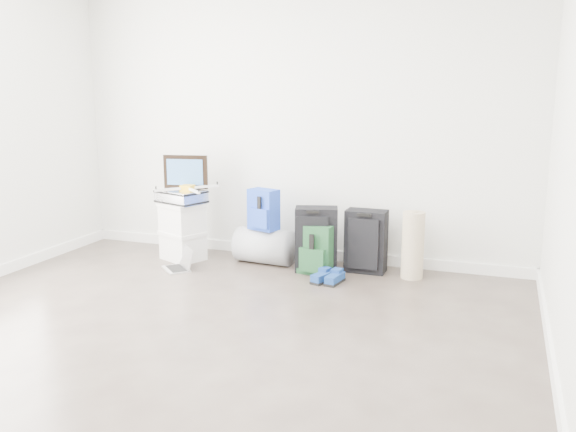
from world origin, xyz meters
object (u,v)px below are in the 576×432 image
at_px(boxes_stack, 183,231).
at_px(large_suitcase, 316,239).
at_px(laptop, 180,264).
at_px(carry_on, 366,241).
at_px(duffel_bag, 265,246).
at_px(briefcase, 181,196).

relative_size(boxes_stack, large_suitcase, 0.96).
bearing_deg(laptop, carry_on, 60.60).
height_order(boxes_stack, large_suitcase, large_suitcase).
xyz_separation_m(duffel_bag, carry_on, (0.96, 0.04, 0.12)).
bearing_deg(duffel_bag, boxes_stack, -164.26).
bearing_deg(carry_on, boxes_stack, -173.20).
bearing_deg(large_suitcase, briefcase, 167.06).
relative_size(duffel_bag, large_suitcase, 0.92).
bearing_deg(large_suitcase, boxes_stack, 167.06).
height_order(briefcase, large_suitcase, briefcase).
distance_m(briefcase, large_suitcase, 1.37).
relative_size(briefcase, large_suitcase, 0.72).
distance_m(boxes_stack, carry_on, 1.77).
bearing_deg(briefcase, duffel_bag, 29.72).
height_order(briefcase, carry_on, briefcase).
bearing_deg(laptop, duffel_bag, 78.24).
distance_m(duffel_bag, laptop, 0.80).
height_order(large_suitcase, carry_on, large_suitcase).
relative_size(briefcase, carry_on, 0.75).
bearing_deg(laptop, large_suitcase, 61.14).
bearing_deg(duffel_bag, carry_on, 8.00).
bearing_deg(large_suitcase, carry_on, -0.29).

